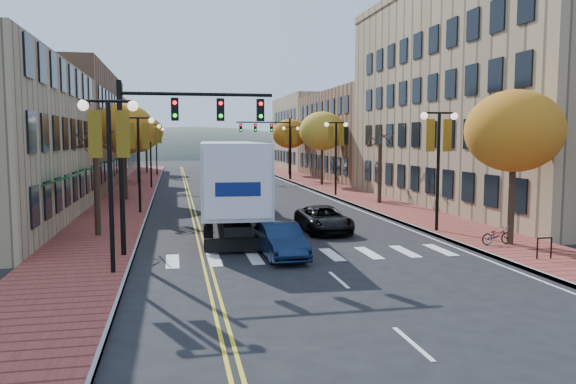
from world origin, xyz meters
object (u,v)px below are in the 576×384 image
black_suv (324,219)px  semi_truck (228,176)px  navy_sedan (281,240)px  bicycle (497,235)px

black_suv → semi_truck: bearing=138.6°
navy_sedan → bicycle: navy_sedan is taller
semi_truck → black_suv: size_ratio=3.88×
black_suv → bicycle: 8.37m
semi_truck → navy_sedan: (1.18, -9.39, -1.96)m
semi_truck → bicycle: 14.40m
semi_truck → navy_sedan: bearing=-79.9°
navy_sedan → black_suv: (3.27, 5.57, -0.04)m
navy_sedan → bicycle: bearing=-2.2°
semi_truck → bicycle: bearing=-37.9°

